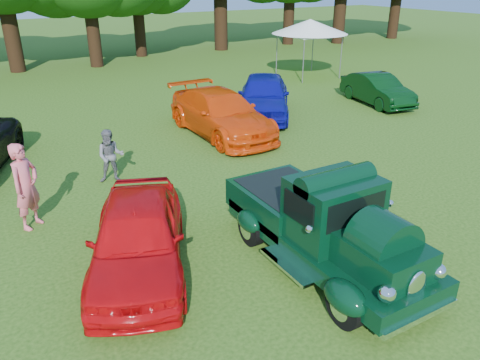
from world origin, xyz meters
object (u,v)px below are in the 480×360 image
hero_pickup (324,226)px  back_car_orange (221,113)px  spectator_grey (111,156)px  spectator_pink (26,186)px  canopy_tent (310,27)px  back_car_green (377,89)px  red_convertible (138,236)px  back_car_blue (264,96)px

hero_pickup → back_car_orange: bearing=75.5°
spectator_grey → spectator_pink: bearing=-126.2°
spectator_grey → canopy_tent: canopy_tent is taller
back_car_orange → back_car_green: size_ratio=1.33×
red_convertible → canopy_tent: canopy_tent is taller
hero_pickup → back_car_green: bearing=40.3°
back_car_orange → back_car_green: bearing=1.2°
spectator_pink → back_car_blue: bearing=-15.0°
back_car_blue → spectator_grey: 7.80m
back_car_green → red_convertible: bearing=-142.5°
back_car_orange → canopy_tent: canopy_tent is taller
hero_pickup → spectator_pink: spectator_pink is taller
back_car_blue → spectator_pink: 10.52m
hero_pickup → spectator_grey: (-2.42, 5.94, -0.08)m
red_convertible → back_car_blue: 10.95m
back_car_blue → canopy_tent: size_ratio=1.18×
spectator_pink → canopy_tent: (15.61, 10.18, 1.64)m
back_car_orange → spectator_grey: (-4.50, -2.13, -0.02)m
back_car_blue → canopy_tent: (6.29, 5.30, 1.80)m
canopy_tent → red_convertible: bearing=-137.3°
back_car_blue → back_car_green: back_car_blue is taller
hero_pickup → back_car_blue: hero_pickup is taller
hero_pickup → back_car_blue: bearing=63.5°
back_car_blue → spectator_grey: back_car_blue is taller
spectator_grey → back_car_green: bearing=31.0°
back_car_green → spectator_pink: bearing=-154.8°
back_car_orange → spectator_grey: 4.98m
hero_pickup → red_convertible: size_ratio=1.14×
hero_pickup → spectator_grey: hero_pickup is taller
hero_pickup → spectator_pink: 6.44m
hero_pickup → spectator_grey: 6.41m
spectator_pink → canopy_tent: 18.70m
red_convertible → spectator_grey: (0.73, 4.36, 0.02)m
hero_pickup → spectator_pink: size_ratio=2.44×
back_car_orange → spectator_grey: size_ratio=3.52×
back_car_orange → spectator_grey: bearing=-155.7°
red_convertible → back_car_orange: back_car_orange is taller
back_car_blue → spectator_pink: bearing=-117.9°
canopy_tent → back_car_blue: bearing=-139.9°
hero_pickup → spectator_grey: bearing=112.1°
red_convertible → spectator_pink: 3.23m
back_car_green → spectator_grey: 12.53m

